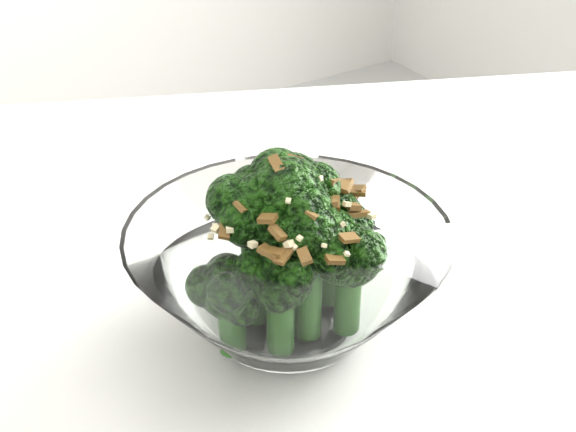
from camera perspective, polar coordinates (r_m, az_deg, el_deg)
broccoli_dish at (r=0.51m, az=0.04°, el=-3.39°), size 0.19×0.19×0.12m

